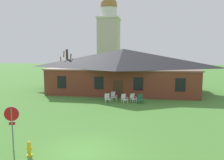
# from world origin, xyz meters

# --- Properties ---
(ground_plane) EXTENTS (200.00, 200.00, 0.00)m
(ground_plane) POSITION_xyz_m (0.00, 0.00, 0.00)
(ground_plane) COLOR #477F33
(brick_building) EXTENTS (19.65, 10.40, 5.95)m
(brick_building) POSITION_xyz_m (-0.00, 19.26, 3.03)
(brick_building) COLOR brown
(brick_building) RESTS_ON ground
(dome_tower) EXTENTS (5.18, 5.18, 19.40)m
(dome_tower) POSITION_xyz_m (-5.76, 39.74, 8.88)
(dome_tower) COLOR #BCB29E
(dome_tower) RESTS_ON ground
(stop_sign) EXTENTS (0.78, 0.25, 2.45)m
(stop_sign) POSITION_xyz_m (-3.72, -0.42, 1.73)
(stop_sign) COLOR slate
(stop_sign) RESTS_ON ground
(lawn_chair_by_porch) EXTENTS (0.78, 0.83, 0.96)m
(lawn_chair_by_porch) POSITION_xyz_m (-0.86, 11.80, 0.50)
(lawn_chair_by_porch) COLOR silver
(lawn_chair_by_porch) RESTS_ON ground
(lawn_chair_near_door) EXTENTS (0.83, 0.86, 0.96)m
(lawn_chair_near_door) POSITION_xyz_m (-0.37, 12.98, 0.50)
(lawn_chair_near_door) COLOR silver
(lawn_chair_near_door) RESTS_ON ground
(lawn_chair_left_end) EXTENTS (0.84, 0.87, 0.96)m
(lawn_chair_left_end) POSITION_xyz_m (0.96, 11.88, 0.50)
(lawn_chair_left_end) COLOR silver
(lawn_chair_left_end) RESTS_ON ground
(lawn_chair_middle) EXTENTS (0.84, 0.86, 0.96)m
(lawn_chair_middle) POSITION_xyz_m (1.88, 12.28, 0.50)
(lawn_chair_middle) COLOR silver
(lawn_chair_middle) RESTS_ON ground
(lawn_chair_right_end) EXTENTS (0.72, 0.76, 0.96)m
(lawn_chair_right_end) POSITION_xyz_m (2.73, 11.93, 0.50)
(lawn_chair_right_end) COLOR #28704C
(lawn_chair_right_end) RESTS_ON ground
(bare_tree_beside_building) EXTENTS (2.14, 2.11, 5.93)m
(bare_tree_beside_building) POSITION_xyz_m (-8.55, 19.75, 3.22)
(bare_tree_beside_building) COLOR brown
(bare_tree_beside_building) RESTS_ON ground
(fire_hydrant) EXTENTS (0.36, 0.28, 0.79)m
(fire_hydrant) POSITION_xyz_m (-2.55, -0.83, 0.38)
(fire_hydrant) COLOR gold
(fire_hydrant) RESTS_ON ground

